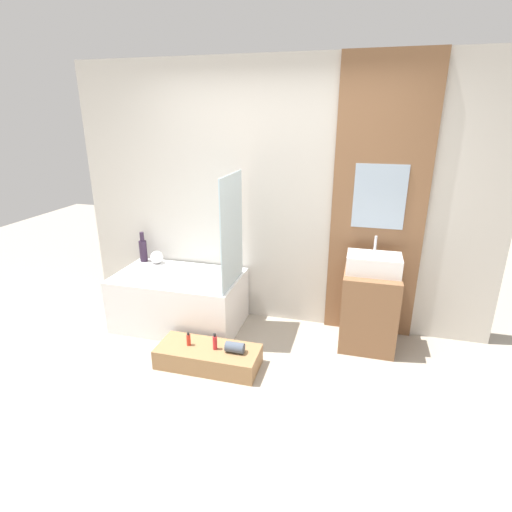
{
  "coord_description": "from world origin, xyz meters",
  "views": [
    {
      "loc": [
        0.8,
        -2.25,
        2.08
      ],
      "look_at": [
        0.02,
        0.69,
        1.0
      ],
      "focal_mm": 28.0,
      "sensor_mm": 36.0,
      "label": 1
    }
  ],
  "objects_px": {
    "vase_round_light": "(157,257)",
    "bottle_soap_primary": "(189,339)",
    "bathtub": "(180,300)",
    "sink": "(374,264)",
    "bottle_soap_secondary": "(215,342)",
    "vase_tall_dark": "(143,249)",
    "wooden_step_bench": "(208,357)"
  },
  "relations": [
    {
      "from": "bathtub",
      "to": "sink",
      "type": "relative_size",
      "value": 2.67
    },
    {
      "from": "bathtub",
      "to": "bottle_soap_primary",
      "type": "bearing_deg",
      "value": -58.88
    },
    {
      "from": "bottle_soap_secondary",
      "to": "bathtub",
      "type": "bearing_deg",
      "value": 135.03
    },
    {
      "from": "wooden_step_bench",
      "to": "vase_tall_dark",
      "type": "relative_size",
      "value": 2.7
    },
    {
      "from": "bottle_soap_primary",
      "to": "vase_tall_dark",
      "type": "bearing_deg",
      "value": 135.34
    },
    {
      "from": "bathtub",
      "to": "bottle_soap_secondary",
      "type": "distance_m",
      "value": 0.88
    },
    {
      "from": "vase_round_light",
      "to": "bottle_soap_primary",
      "type": "distance_m",
      "value": 1.21
    },
    {
      "from": "bottle_soap_primary",
      "to": "bottle_soap_secondary",
      "type": "distance_m",
      "value": 0.25
    },
    {
      "from": "sink",
      "to": "vase_round_light",
      "type": "relative_size",
      "value": 3.43
    },
    {
      "from": "sink",
      "to": "bottle_soap_primary",
      "type": "height_order",
      "value": "sink"
    },
    {
      "from": "bathtub",
      "to": "vase_round_light",
      "type": "relative_size",
      "value": 9.16
    },
    {
      "from": "bottle_soap_secondary",
      "to": "vase_round_light",
      "type": "bearing_deg",
      "value": 138.37
    },
    {
      "from": "sink",
      "to": "vase_round_light",
      "type": "distance_m",
      "value": 2.26
    },
    {
      "from": "sink",
      "to": "bottle_soap_secondary",
      "type": "xyz_separation_m",
      "value": [
        -1.26,
        -0.72,
        -0.58
      ]
    },
    {
      "from": "vase_tall_dark",
      "to": "bathtub",
      "type": "bearing_deg",
      "value": -27.83
    },
    {
      "from": "bathtub",
      "to": "vase_round_light",
      "type": "bearing_deg",
      "value": 144.89
    },
    {
      "from": "bottle_soap_primary",
      "to": "bottle_soap_secondary",
      "type": "bearing_deg",
      "value": 0.0
    },
    {
      "from": "wooden_step_bench",
      "to": "vase_round_light",
      "type": "bearing_deg",
      "value": 136.36
    },
    {
      "from": "vase_tall_dark",
      "to": "vase_round_light",
      "type": "distance_m",
      "value": 0.19
    },
    {
      "from": "sink",
      "to": "vase_round_light",
      "type": "height_order",
      "value": "sink"
    },
    {
      "from": "bottle_soap_primary",
      "to": "bottle_soap_secondary",
      "type": "height_order",
      "value": "bottle_soap_secondary"
    },
    {
      "from": "wooden_step_bench",
      "to": "bottle_soap_secondary",
      "type": "bearing_deg",
      "value": 0.0
    },
    {
      "from": "wooden_step_bench",
      "to": "vase_round_light",
      "type": "relative_size",
      "value": 6.46
    },
    {
      "from": "bottle_soap_primary",
      "to": "bottle_soap_secondary",
      "type": "xyz_separation_m",
      "value": [
        0.25,
        0.0,
        0.01
      ]
    },
    {
      "from": "bathtub",
      "to": "bottle_soap_primary",
      "type": "distance_m",
      "value": 0.72
    },
    {
      "from": "bottle_soap_secondary",
      "to": "bottle_soap_primary",
      "type": "bearing_deg",
      "value": 180.0
    },
    {
      "from": "vase_round_light",
      "to": "bottle_soap_primary",
      "type": "relative_size",
      "value": 1.13
    },
    {
      "from": "vase_round_light",
      "to": "bottle_soap_secondary",
      "type": "height_order",
      "value": "vase_round_light"
    },
    {
      "from": "wooden_step_bench",
      "to": "sink",
      "type": "xyz_separation_m",
      "value": [
        1.33,
        0.72,
        0.73
      ]
    },
    {
      "from": "wooden_step_bench",
      "to": "bottle_soap_secondary",
      "type": "distance_m",
      "value": 0.17
    },
    {
      "from": "bathtub",
      "to": "vase_tall_dark",
      "type": "height_order",
      "value": "vase_tall_dark"
    },
    {
      "from": "vase_tall_dark",
      "to": "vase_round_light",
      "type": "xyz_separation_m",
      "value": [
        0.17,
        -0.03,
        -0.07
      ]
    }
  ]
}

